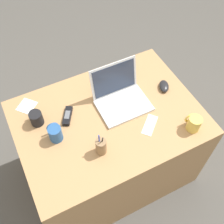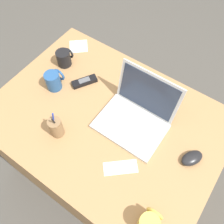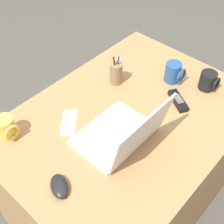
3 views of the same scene
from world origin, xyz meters
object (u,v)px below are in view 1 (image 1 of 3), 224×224
object	(u,v)px
pen_holder	(101,146)
computer_mouse	(164,86)
coffee_mug_spare	(36,118)
coffee_mug_white	(55,133)
laptop	(121,97)
cordless_phone	(68,116)
coffee_mug_tall	(194,123)

from	to	relation	value
pen_holder	computer_mouse	bearing A→B (deg)	22.77
computer_mouse	coffee_mug_spare	distance (m)	0.87
coffee_mug_white	coffee_mug_spare	distance (m)	0.17
computer_mouse	coffee_mug_spare	world-z (taller)	coffee_mug_spare
laptop	pen_holder	world-z (taller)	laptop
coffee_mug_white	pen_holder	xyz separation A→B (m)	(0.20, -0.21, 0.01)
laptop	cordless_phone	world-z (taller)	laptop
computer_mouse	coffee_mug_tall	world-z (taller)	coffee_mug_tall
laptop	computer_mouse	bearing A→B (deg)	-4.81
laptop	coffee_mug_white	xyz separation A→B (m)	(-0.47, -0.07, 0.00)
coffee_mug_tall	pen_holder	distance (m)	0.58
laptop	coffee_mug_tall	distance (m)	0.48
coffee_mug_spare	cordless_phone	xyz separation A→B (m)	(0.18, -0.05, -0.03)
coffee_mug_tall	laptop	bearing A→B (deg)	128.16
coffee_mug_tall	cordless_phone	xyz separation A→B (m)	(-0.65, 0.42, -0.04)
pen_holder	cordless_phone	bearing A→B (deg)	105.29
pen_holder	coffee_mug_tall	bearing A→B (deg)	-10.44
coffee_mug_white	cordless_phone	world-z (taller)	coffee_mug_white
coffee_mug_spare	cordless_phone	size ratio (longest dim) A/B	0.65
coffee_mug_white	computer_mouse	bearing A→B (deg)	2.93
coffee_mug_white	coffee_mug_tall	world-z (taller)	coffee_mug_white
cordless_phone	pen_holder	bearing A→B (deg)	-74.71
laptop	pen_holder	size ratio (longest dim) A/B	2.04
coffee_mug_tall	pen_holder	xyz separation A→B (m)	(-0.57, 0.10, 0.01)
computer_mouse	pen_holder	bearing A→B (deg)	-129.58
coffee_mug_spare	pen_holder	xyz separation A→B (m)	(0.27, -0.36, 0.01)
laptop	cordless_phone	size ratio (longest dim) A/B	2.33
coffee_mug_tall	pen_holder	bearing A→B (deg)	169.56
computer_mouse	cordless_phone	bearing A→B (deg)	-158.03
laptop	coffee_mug_spare	bearing A→B (deg)	170.71
cordless_phone	coffee_mug_white	bearing A→B (deg)	-137.05
laptop	coffee_mug_white	distance (m)	0.48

